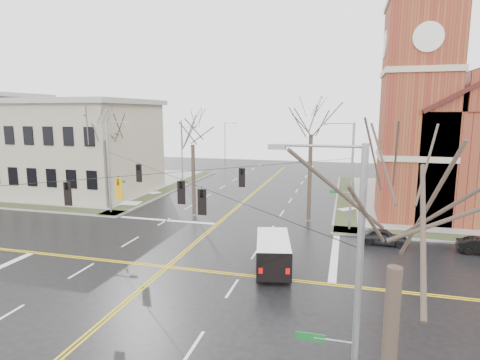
% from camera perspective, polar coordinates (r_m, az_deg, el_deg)
% --- Properties ---
extents(ground, '(120.00, 120.00, 0.00)m').
position_cam_1_polar(ground, '(27.17, -10.33, -12.07)').
color(ground, black).
rests_on(ground, ground).
extents(sidewalks, '(80.00, 80.00, 0.17)m').
position_cam_1_polar(sidewalks, '(27.14, -10.33, -11.92)').
color(sidewalks, gray).
rests_on(sidewalks, ground).
extents(road_markings, '(100.00, 100.00, 0.01)m').
position_cam_1_polar(road_markings, '(27.16, -10.33, -12.06)').
color(road_markings, gold).
rests_on(road_markings, ground).
extents(civic_building_a, '(18.00, 14.00, 11.00)m').
position_cam_1_polar(civic_building_a, '(54.20, -22.68, 4.15)').
color(civic_building_a, tan).
rests_on(civic_building_a, ground).
extents(signal_pole_ne, '(2.75, 0.22, 9.00)m').
position_cam_1_polar(signal_pole_ne, '(34.61, 15.33, 0.94)').
color(signal_pole_ne, gray).
rests_on(signal_pole_ne, ground).
extents(signal_pole_nw, '(2.75, 0.22, 9.00)m').
position_cam_1_polar(signal_pole_nw, '(41.19, -18.01, 2.15)').
color(signal_pole_nw, gray).
rests_on(signal_pole_nw, ground).
extents(signal_pole_se, '(2.75, 0.22, 9.00)m').
position_cam_1_polar(signal_pole_se, '(12.32, 15.59, -14.80)').
color(signal_pole_se, gray).
rests_on(signal_pole_se, ground).
extents(span_wires, '(23.02, 23.02, 0.03)m').
position_cam_1_polar(span_wires, '(25.55, -10.74, 0.97)').
color(span_wires, black).
rests_on(span_wires, ground).
extents(traffic_signals, '(8.21, 8.26, 1.30)m').
position_cam_1_polar(traffic_signals, '(25.08, -11.35, -0.95)').
color(traffic_signals, black).
rests_on(traffic_signals, ground).
extents(streetlight_north_a, '(2.30, 0.20, 8.00)m').
position_cam_1_polar(streetlight_north_a, '(55.45, -8.12, 3.83)').
color(streetlight_north_a, gray).
rests_on(streetlight_north_a, ground).
extents(streetlight_north_b, '(2.30, 0.20, 8.00)m').
position_cam_1_polar(streetlight_north_b, '(74.19, -2.05, 5.36)').
color(streetlight_north_b, gray).
rests_on(streetlight_north_b, ground).
extents(cargo_van, '(3.12, 5.65, 2.03)m').
position_cam_1_polar(cargo_van, '(26.23, 4.70, -9.93)').
color(cargo_van, white).
rests_on(cargo_van, ground).
extents(parked_car_a, '(3.66, 1.50, 1.24)m').
position_cam_1_polar(parked_car_a, '(32.70, 19.60, -7.56)').
color(parked_car_a, black).
rests_on(parked_car_a, ground).
extents(tree_nw_far, '(4.00, 4.00, 10.52)m').
position_cam_1_polar(tree_nw_far, '(43.00, -18.54, 6.00)').
color(tree_nw_far, '#352A22').
rests_on(tree_nw_far, ground).
extents(tree_nw_near, '(4.00, 4.00, 10.14)m').
position_cam_1_polar(tree_nw_near, '(38.45, -6.74, 5.66)').
color(tree_nw_near, '#352A22').
rests_on(tree_nw_near, ground).
extents(tree_ne, '(4.00, 4.00, 11.78)m').
position_cam_1_polar(tree_ne, '(36.64, 10.09, 7.21)').
color(tree_ne, '#352A22').
rests_on(tree_ne, ground).
extents(tree_se, '(4.00, 4.00, 9.46)m').
position_cam_1_polar(tree_se, '(9.93, 21.35, -9.22)').
color(tree_se, '#352A22').
rests_on(tree_se, ground).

